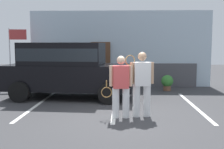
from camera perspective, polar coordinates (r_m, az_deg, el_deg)
ground_plane at (r=7.65m, az=1.42°, el=-8.83°), size 40.00×40.00×0.00m
parking_stripe_0 at (r=9.52m, az=-15.09°, el=-6.02°), size 0.12×4.40×0.01m
parking_stripe_1 at (r=9.11m, az=0.59°, el=-6.35°), size 0.12×4.40×0.01m
parking_stripe_2 at (r=9.40m, az=16.48°, el=-6.22°), size 0.12×4.40×0.01m
house_frontage at (r=13.17m, az=1.66°, el=4.85°), size 8.49×0.40×3.55m
parked_suv at (r=10.34m, az=-9.19°, el=1.48°), size 4.72×2.43×2.05m
tennis_player_man at (r=7.45m, az=1.80°, el=-2.41°), size 0.89×0.28×1.68m
tennis_player_woman at (r=7.62m, az=6.14°, el=-1.79°), size 0.79×0.33×1.78m
potted_plant_by_porch at (r=12.14m, az=11.31°, el=-1.53°), size 0.51×0.51×0.67m
flag_pole at (r=13.23m, az=-19.58°, el=5.45°), size 0.80×0.13×2.70m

